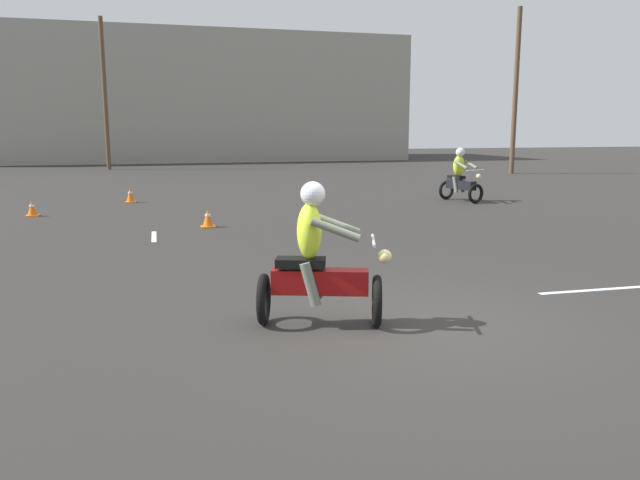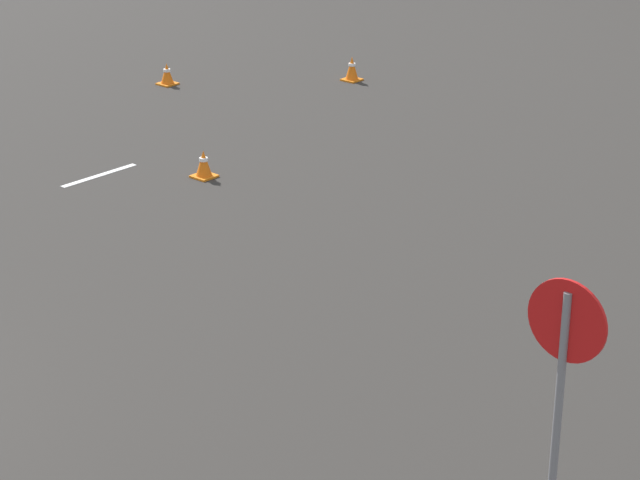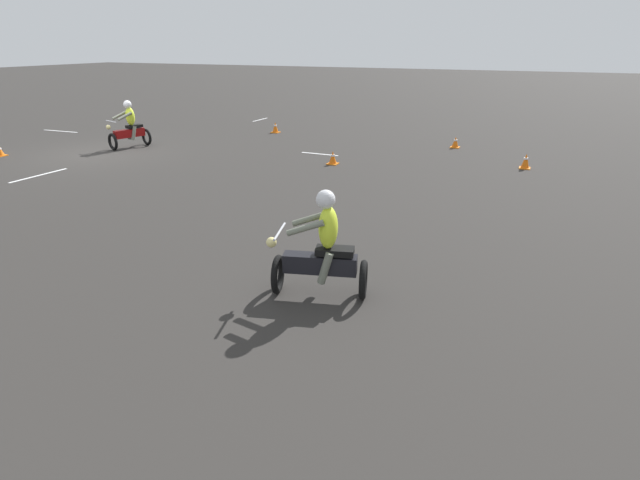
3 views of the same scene
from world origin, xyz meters
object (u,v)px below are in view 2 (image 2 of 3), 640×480
Objects in this scene: traffic_cone_near_left at (204,164)px; traffic_cone_mid_left at (352,69)px; stop_sign at (564,357)px; traffic_cone_mid_center at (167,74)px.

traffic_cone_mid_left reaches higher than traffic_cone_near_left.
traffic_cone_near_left is (-8.49, 4.13, -1.43)m from stop_sign.
traffic_cone_near_left is at bearing -36.21° from traffic_cone_mid_center.
stop_sign is at bearing -43.26° from traffic_cone_mid_left.
stop_sign is at bearing -25.94° from traffic_cone_near_left.
stop_sign is 5.04× the size of traffic_cone_mid_left.
traffic_cone_near_left is 5.84m from traffic_cone_mid_left.
traffic_cone_mid_center is (-4.20, 3.07, -0.01)m from traffic_cone_near_left.
traffic_cone_mid_center is (-12.69, 7.20, -1.44)m from stop_sign.
stop_sign is 5.73× the size of traffic_cone_mid_center.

